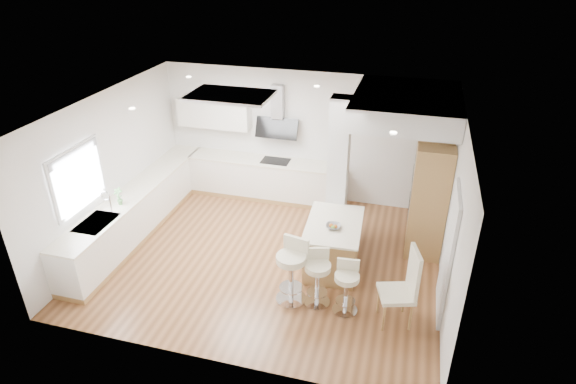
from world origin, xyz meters
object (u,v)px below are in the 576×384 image
(bar_stool_a, at_px, (292,268))
(bar_stool_c, at_px, (347,285))
(peninsula, at_px, (333,244))
(bar_stool_b, at_px, (317,275))
(dining_chair, at_px, (405,285))

(bar_stool_a, xyz_separation_m, bar_stool_c, (0.87, -0.04, -0.12))
(peninsula, relative_size, bar_stool_b, 1.54)
(peninsula, height_order, dining_chair, dining_chair)
(bar_stool_a, xyz_separation_m, dining_chair, (1.71, -0.05, 0.07))
(bar_stool_a, bearing_deg, dining_chair, 10.54)
(bar_stool_b, distance_m, bar_stool_c, 0.47)
(bar_stool_b, distance_m, dining_chair, 1.32)
(peninsula, xyz_separation_m, bar_stool_c, (0.41, -1.11, 0.06))
(peninsula, bearing_deg, bar_stool_a, -116.30)
(bar_stool_a, height_order, dining_chair, dining_chair)
(bar_stool_a, distance_m, dining_chair, 1.71)
(peninsula, relative_size, dining_chair, 1.14)
(bar_stool_b, bearing_deg, bar_stool_c, -25.48)
(bar_stool_b, bearing_deg, peninsula, 70.38)
(dining_chair, bearing_deg, peninsula, 121.18)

